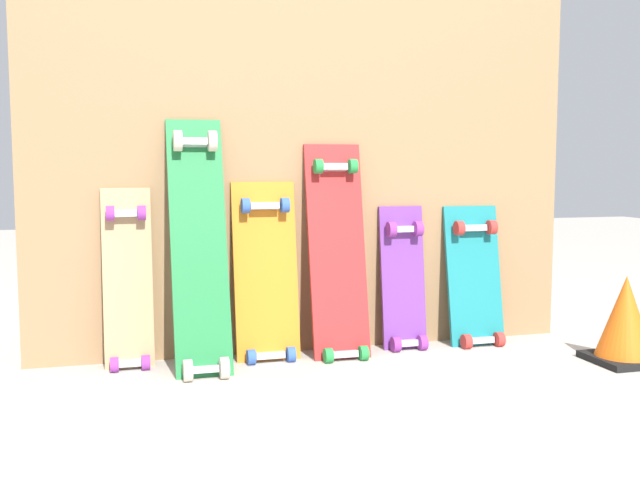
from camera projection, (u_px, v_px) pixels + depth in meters
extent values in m
plane|color=#B2AAA0|center=(315.00, 353.00, 2.78)|extent=(12.00, 12.00, 0.00)
cube|color=#99724C|center=(310.00, 103.00, 2.75)|extent=(2.07, 0.04, 1.87)
cube|color=tan|center=(128.00, 288.00, 2.58)|extent=(0.17, 0.09, 0.69)
cube|color=#B7B7BF|center=(130.00, 363.00, 2.55)|extent=(0.08, 0.04, 0.03)
cube|color=#B7B7BF|center=(126.00, 213.00, 2.56)|extent=(0.08, 0.04, 0.03)
cylinder|color=purple|center=(114.00, 365.00, 2.52)|extent=(0.03, 0.05, 0.05)
cylinder|color=purple|center=(146.00, 363.00, 2.55)|extent=(0.03, 0.05, 0.05)
cylinder|color=purple|center=(110.00, 213.00, 2.52)|extent=(0.03, 0.05, 0.05)
cylinder|color=purple|center=(142.00, 213.00, 2.55)|extent=(0.03, 0.05, 0.05)
cube|color=#1E7238|center=(199.00, 254.00, 2.54)|extent=(0.19, 0.29, 0.93)
cube|color=#B7B7BF|center=(206.00, 369.00, 2.44)|extent=(0.09, 0.04, 0.03)
cube|color=#B7B7BF|center=(195.00, 142.00, 2.58)|extent=(0.09, 0.04, 0.03)
cylinder|color=beige|center=(188.00, 371.00, 2.41)|extent=(0.03, 0.07, 0.07)
cylinder|color=beige|center=(224.00, 368.00, 2.44)|extent=(0.03, 0.07, 0.07)
cylinder|color=beige|center=(178.00, 141.00, 2.55)|extent=(0.03, 0.07, 0.07)
cylinder|color=beige|center=(212.00, 141.00, 2.58)|extent=(0.03, 0.07, 0.07)
cube|color=orange|center=(266.00, 280.00, 2.69)|extent=(0.23, 0.13, 0.71)
cube|color=#B7B7BF|center=(270.00, 355.00, 2.65)|extent=(0.10, 0.04, 0.03)
cube|color=#B7B7BF|center=(264.00, 206.00, 2.68)|extent=(0.10, 0.04, 0.03)
cylinder|color=#3359B2|center=(251.00, 357.00, 2.61)|extent=(0.03, 0.05, 0.05)
cylinder|color=#3359B2|center=(291.00, 354.00, 2.65)|extent=(0.03, 0.05, 0.05)
cylinder|color=#3359B2|center=(245.00, 206.00, 2.64)|extent=(0.03, 0.05, 0.05)
cylinder|color=#3359B2|center=(285.00, 205.00, 2.68)|extent=(0.03, 0.05, 0.05)
cube|color=#B22626|center=(337.00, 260.00, 2.73)|extent=(0.21, 0.18, 0.85)
cube|color=#B7B7BF|center=(345.00, 354.00, 2.67)|extent=(0.10, 0.04, 0.03)
cube|color=#B7B7BF|center=(334.00, 167.00, 2.73)|extent=(0.10, 0.04, 0.03)
cylinder|color=#268C3F|center=(328.00, 356.00, 2.64)|extent=(0.03, 0.05, 0.05)
cylinder|color=#268C3F|center=(363.00, 353.00, 2.67)|extent=(0.03, 0.05, 0.05)
cylinder|color=#268C3F|center=(318.00, 166.00, 2.70)|extent=(0.03, 0.05, 0.05)
cylinder|color=#268C3F|center=(353.00, 166.00, 2.73)|extent=(0.03, 0.05, 0.05)
cube|color=#6B338C|center=(403.00, 286.00, 2.85)|extent=(0.17, 0.10, 0.61)
cube|color=#B7B7BF|center=(407.00, 343.00, 2.82)|extent=(0.08, 0.04, 0.03)
cube|color=#B7B7BF|center=(403.00, 229.00, 2.84)|extent=(0.08, 0.04, 0.03)
cylinder|color=purple|center=(396.00, 344.00, 2.79)|extent=(0.03, 0.06, 0.06)
cylinder|color=purple|center=(422.00, 343.00, 2.82)|extent=(0.03, 0.06, 0.06)
cylinder|color=purple|center=(391.00, 229.00, 2.80)|extent=(0.03, 0.06, 0.06)
cylinder|color=purple|center=(418.00, 229.00, 2.83)|extent=(0.03, 0.06, 0.06)
cube|color=#197A7F|center=(474.00, 284.00, 2.92)|extent=(0.22, 0.13, 0.61)
cube|color=#B7B7BF|center=(481.00, 340.00, 2.88)|extent=(0.10, 0.04, 0.03)
cube|color=#B7B7BF|center=(473.00, 228.00, 2.91)|extent=(0.10, 0.04, 0.03)
cylinder|color=red|center=(466.00, 342.00, 2.84)|extent=(0.03, 0.06, 0.06)
cylinder|color=red|center=(499.00, 339.00, 2.88)|extent=(0.03, 0.06, 0.06)
cylinder|color=red|center=(459.00, 228.00, 2.87)|extent=(0.03, 0.06, 0.06)
cylinder|color=red|center=(491.00, 227.00, 2.91)|extent=(0.03, 0.06, 0.06)
cube|color=black|center=(624.00, 359.00, 2.65)|extent=(0.23, 0.23, 0.02)
cone|color=orange|center=(625.00, 316.00, 2.63)|extent=(0.20, 0.20, 0.29)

